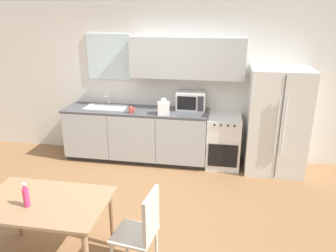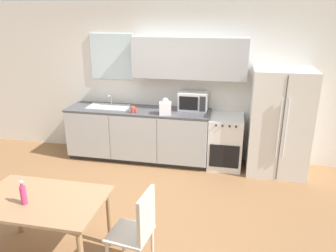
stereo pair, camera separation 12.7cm
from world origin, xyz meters
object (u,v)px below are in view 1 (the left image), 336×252
Objects in this scene: refrigerator at (277,121)px; dining_chair_side at (143,228)px; drink_bottle at (26,197)px; coffee_mug at (131,110)px; oven_range at (223,141)px; microwave at (191,101)px; dining_table at (45,209)px.

refrigerator reaches higher than dining_chair_side.
drink_bottle is (-1.12, -0.13, 0.31)m from dining_chair_side.
refrigerator is 2.37m from coffee_mug.
refrigerator reaches higher than oven_range.
microwave reaches higher than coffee_mug.
dining_chair_side is 3.72× the size of drink_bottle.
refrigerator is at bearing -2.50° from oven_range.
dining_table is at bearing -123.17° from oven_range.
dining_table is 5.12× the size of drink_bottle.
coffee_mug is at bearing -159.53° from microwave.
oven_range is at bearing -12.84° from microwave.
coffee_mug is 2.49m from dining_table.
coffee_mug is at bearing 25.65° from dining_chair_side.
oven_range is at bearing 8.25° from coffee_mug.
refrigerator reaches higher than microwave.
dining_table is at bearing -112.55° from microwave.
coffee_mug is 0.43× the size of drink_bottle.
oven_range is 0.69× the size of dining_table.
coffee_mug reaches higher than dining_chair_side.
microwave is 0.38× the size of dining_table.
microwave is 4.56× the size of coffee_mug.
dining_chair_side is at bearing -93.10° from microwave.
microwave is 0.52× the size of dining_chair_side.
microwave is 1.02m from coffee_mug.
coffee_mug reaches higher than dining_table.
refrigerator reaches higher than dining_table.
dining_chair_side is (-0.74, -2.66, 0.09)m from oven_range.
dining_chair_side is (-0.15, -2.80, -0.55)m from microwave.
dining_table is (-1.75, -2.68, 0.20)m from oven_range.
microwave is at bearing 20.47° from coffee_mug.
oven_range is at bearing 56.34° from drink_bottle.
refrigerator is 3.50× the size of microwave.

